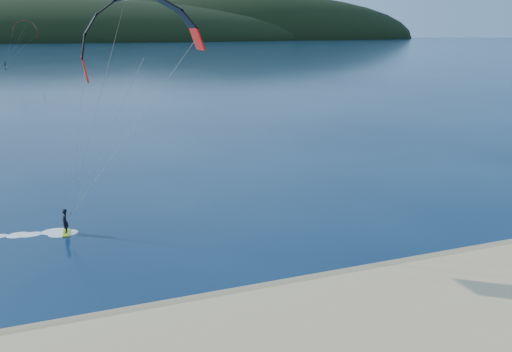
{
  "coord_description": "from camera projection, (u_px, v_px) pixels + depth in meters",
  "views": [
    {
      "loc": [
        -5.34,
        -17.7,
        13.57
      ],
      "look_at": [
        4.71,
        10.0,
        5.0
      ],
      "focal_mm": 35.19,
      "sensor_mm": 36.0,
      "label": 1
    }
  ],
  "objects": [
    {
      "name": "wet_sand",
      "position": [
        206.0,
        306.0,
        25.56
      ],
      "size": [
        220.0,
        2.5,
        0.1
      ],
      "color": "olive",
      "rests_on": "ground"
    },
    {
      "name": "headland",
      "position": [
        73.0,
        41.0,
        694.47
      ],
      "size": [
        1200.0,
        310.0,
        140.0
      ],
      "color": "black",
      "rests_on": "ground"
    },
    {
      "name": "kitesurfer_near",
      "position": [
        138.0,
        66.0,
        29.73
      ],
      "size": [
        20.04,
        7.12,
        14.74
      ],
      "color": "#95C316",
      "rests_on": "ground"
    },
    {
      "name": "kitesurfer_far",
      "position": [
        25.0,
        33.0,
        186.48
      ],
      "size": [
        14.15,
        8.49,
        16.98
      ],
      "color": "#95C316",
      "rests_on": "ground"
    }
  ]
}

